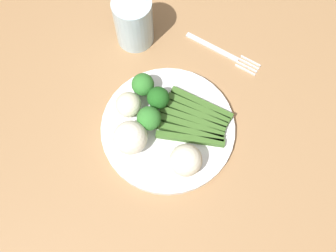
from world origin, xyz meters
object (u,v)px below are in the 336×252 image
object	(u,v)px
broccoli_back	(151,120)
broccoli_right	(158,98)
cauliflower_front_left	(186,160)
cauliflower_front	(128,105)
cauliflower_left	(130,138)
asparagus_bundle	(194,120)
fork	(223,53)
dining_table	(141,158)
plate	(168,128)
water_glass	(134,21)
broccoli_near_center	(143,85)

from	to	relation	value
broccoli_back	broccoli_right	xyz separation A→B (m)	(-0.04, -0.01, -0.00)
cauliflower_front_left	cauliflower_front	bearing A→B (deg)	-103.00
cauliflower_left	cauliflower_front	distance (m)	0.07
broccoli_right	cauliflower_front	xyz separation A→B (m)	(0.04, -0.04, -0.01)
asparagus_bundle	broccoli_right	bearing A→B (deg)	-8.03
asparagus_bundle	fork	bearing A→B (deg)	-92.78
dining_table	broccoli_right	xyz separation A→B (m)	(-0.08, -0.01, 0.13)
plate	water_glass	size ratio (longest dim) A/B	2.28
dining_table	broccoli_right	size ratio (longest dim) A/B	28.21
dining_table	broccoli_back	world-z (taller)	broccoli_back
dining_table	cauliflower_front	bearing A→B (deg)	-132.69
broccoli_near_center	water_glass	distance (m)	0.13
asparagus_bundle	cauliflower_front	xyz separation A→B (m)	(0.05, -0.11, 0.02)
dining_table	cauliflower_left	distance (m)	0.13
fork	water_glass	distance (m)	0.19
plate	water_glass	xyz separation A→B (m)	(-0.14, -0.17, 0.05)
cauliflower_front_left	water_glass	xyz separation A→B (m)	(-0.18, -0.23, 0.01)
broccoli_back	cauliflower_front_left	xyz separation A→B (m)	(0.03, 0.09, -0.00)
plate	water_glass	bearing A→B (deg)	-128.88
cauliflower_left	cauliflower_front_left	xyz separation A→B (m)	(-0.02, 0.10, -0.00)
broccoli_right	cauliflower_left	world-z (taller)	cauliflower_left
asparagus_bundle	fork	xyz separation A→B (m)	(-0.17, -0.03, -0.02)
dining_table	cauliflower_left	size ratio (longest dim) A/B	23.57
dining_table	fork	bearing A→B (deg)	172.59
cauliflower_left	plate	bearing A→B (deg)	148.74
broccoli_back	fork	xyz separation A→B (m)	(-0.22, 0.03, -0.04)
cauliflower_left	fork	size ratio (longest dim) A/B	0.37
broccoli_back	cauliflower_front	xyz separation A→B (m)	(-0.00, -0.05, -0.01)
dining_table	asparagus_bundle	distance (m)	0.16
broccoli_right	plate	bearing A→B (deg)	54.60
cauliflower_front	fork	world-z (taller)	cauliflower_front
asparagus_bundle	cauliflower_left	distance (m)	0.12
broccoli_near_center	broccoli_right	distance (m)	0.04
broccoli_back	cauliflower_left	world-z (taller)	cauliflower_left
cauliflower_front_left	cauliflower_front	world-z (taller)	cauliflower_front_left
asparagus_bundle	broccoli_right	world-z (taller)	broccoli_right
plate	broccoli_near_center	xyz separation A→B (m)	(-0.04, -0.08, 0.04)
asparagus_bundle	cauliflower_front	distance (m)	0.12
cauliflower_left	broccoli_back	bearing A→B (deg)	165.99
cauliflower_left	cauliflower_front	xyz separation A→B (m)	(-0.05, -0.04, -0.01)
asparagus_bundle	fork	size ratio (longest dim) A/B	0.86
asparagus_bundle	broccoli_back	world-z (taller)	broccoli_back
cauliflower_left	cauliflower_front_left	distance (m)	0.11
broccoli_back	fork	bearing A→B (deg)	172.40
dining_table	broccoli_near_center	distance (m)	0.17
broccoli_near_center	fork	world-z (taller)	broccoli_near_center
broccoli_right	water_glass	world-z (taller)	water_glass
broccoli_right	broccoli_near_center	bearing A→B (deg)	-100.48
cauliflower_front_left	asparagus_bundle	bearing A→B (deg)	-158.98
broccoli_near_center	cauliflower_front	size ratio (longest dim) A/B	1.08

